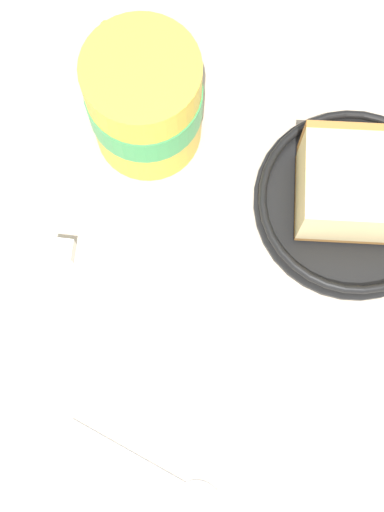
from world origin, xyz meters
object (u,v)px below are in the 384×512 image
small_plate (353,201)px  sugar_cube (64,251)px  tea_mug (144,100)px  teaspoon (177,481)px  cake_slice (362,185)px

small_plate → sugar_cube: same height
tea_mug → sugar_cube: 13.16cm
small_plate → teaspoon: bearing=20.8°
tea_mug → teaspoon: bearing=59.0°
cake_slice → tea_mug: size_ratio=1.04×
tea_mug → teaspoon: tea_mug is taller
tea_mug → sugar_cube: bearing=22.2°
tea_mug → cake_slice: bearing=123.5°
small_plate → tea_mug: size_ratio=1.37×
small_plate → tea_mug: (9.48, -14.82, 4.89)cm
small_plate → sugar_cube: (20.81, -10.20, 0.05)cm
tea_mug → sugar_cube: (11.33, 4.61, -4.85)cm
cake_slice → teaspoon: size_ratio=1.01×
small_plate → teaspoon: (23.78, 9.02, -0.40)cm
cake_slice → teaspoon: (23.95, 9.23, -3.45)cm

